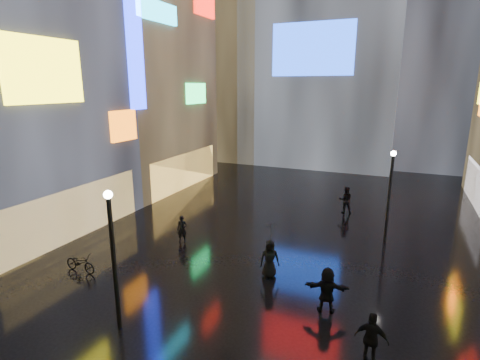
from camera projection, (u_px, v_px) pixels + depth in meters
The scene contains 13 objects.
ground at pixel (291, 230), 22.86m from camera, with size 140.00×140.00×0.00m, color black.
building_left_far at pixel (131, 56), 31.60m from camera, with size 10.28×12.00×22.00m.
tower_flank_right at pixel (450, 1), 38.46m from camera, with size 12.00×12.00×34.00m, color black.
tower_flank_left at pixel (231, 47), 44.62m from camera, with size 10.00×10.00×26.00m, color black.
lamp_near at pixel (113, 253), 12.89m from camera, with size 0.30×0.30×5.20m.
lamp_far at pixel (390, 191), 20.42m from camera, with size 0.30×0.30×5.20m.
pedestrian_3 at pixel (372, 339), 11.64m from camera, with size 1.04×0.43×1.78m, color black.
pedestrian_4 at pixel (270, 259), 17.04m from camera, with size 0.88×0.57×1.79m, color black.
pedestrian_5 at pixel (327, 290), 14.38m from camera, with size 1.70×0.54×1.83m, color black.
pedestrian_6 at pixel (182, 229), 20.90m from camera, with size 0.56×0.37×1.53m, color black.
pedestrian_7 at pixel (346, 200), 25.73m from camera, with size 0.90×0.70×1.84m, color black.
umbrella_2 at pixel (270, 232), 16.72m from camera, with size 0.91×0.92×0.83m, color black.
bicycle at pixel (80, 263), 17.61m from camera, with size 0.61×1.74×0.92m, color black.
Camera 1 is at (5.52, -0.93, 8.55)m, focal length 28.00 mm.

